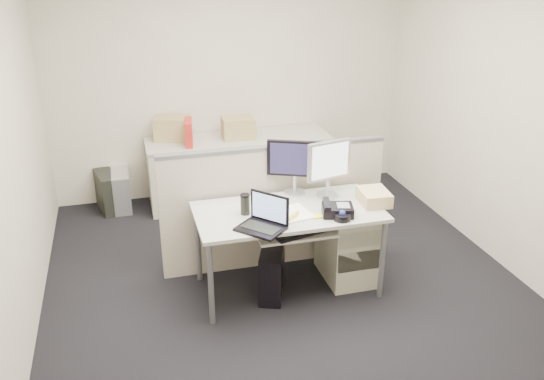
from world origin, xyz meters
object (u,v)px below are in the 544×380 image
object	(u,v)px
desk	(288,217)
monitor_main	(295,167)
laptop	(261,215)
desk_phone	(338,210)

from	to	relation	value
desk	monitor_main	world-z (taller)	monitor_main
monitor_main	laptop	world-z (taller)	monitor_main
desk	monitor_main	size ratio (longest dim) A/B	3.19
monitor_main	laptop	bearing A→B (deg)	-103.58
monitor_main	desk_phone	world-z (taller)	monitor_main
desk	desk_phone	size ratio (longest dim) A/B	6.29
monitor_main	desk_phone	size ratio (longest dim) A/B	1.97
laptop	desk_phone	distance (m)	0.66
desk	desk_phone	distance (m)	0.41
desk	laptop	size ratio (longest dim) A/B	4.46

